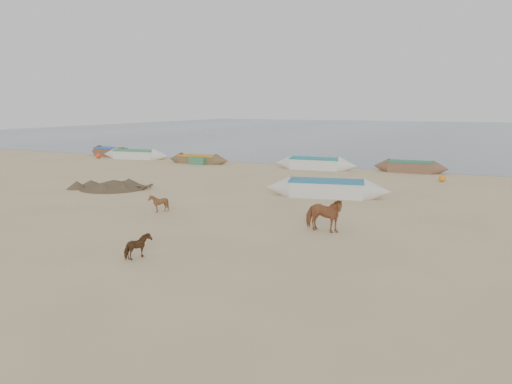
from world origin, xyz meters
TOP-DOWN VIEW (x-y plane):
  - ground at (0.00, 0.00)m, footprint 140.00×140.00m
  - sea at (0.00, 82.00)m, footprint 160.00×160.00m
  - cow_adult at (3.77, 2.17)m, footprint 1.66×0.85m
  - calf_front at (-4.18, 2.37)m, footprint 0.91×0.85m
  - calf_right at (-0.50, -3.68)m, footprint 0.82×0.91m
  - near_canoe at (1.61, 9.41)m, footprint 6.83×2.69m
  - debris_pile at (-10.59, 6.66)m, footprint 4.33×4.33m
  - waterline_canoes at (-2.51, 20.54)m, footprint 55.02×3.30m
  - beach_clutter at (4.52, 19.88)m, footprint 46.88×4.49m

SIDE VIEW (x-z plane):
  - ground at x=0.00m, z-range 0.00..0.00m
  - sea at x=0.00m, z-range 0.01..0.01m
  - debris_pile at x=-10.59m, z-range 0.00..0.51m
  - beach_clutter at x=4.52m, z-range -0.02..0.62m
  - calf_right at x=-0.50m, z-range 0.00..0.79m
  - waterline_canoes at x=-2.51m, z-range -0.03..0.87m
  - calf_front at x=-4.18m, z-range 0.00..0.84m
  - near_canoe at x=1.61m, z-range 0.00..0.93m
  - cow_adult at x=3.77m, z-range 0.00..1.36m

